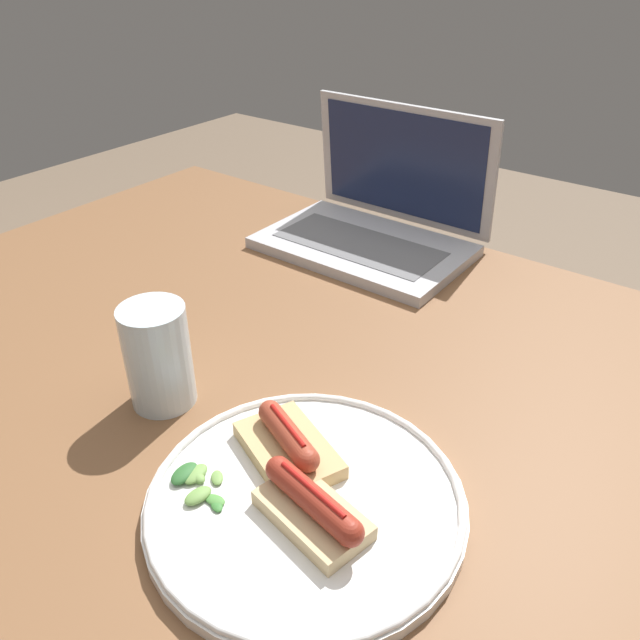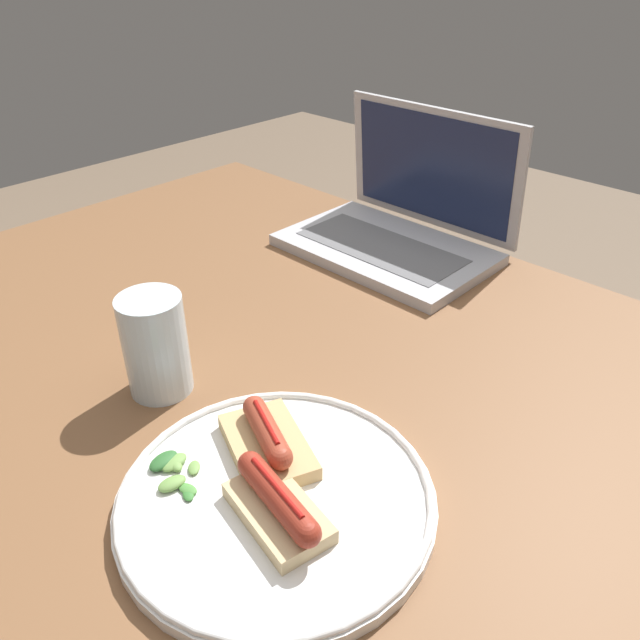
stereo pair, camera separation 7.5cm
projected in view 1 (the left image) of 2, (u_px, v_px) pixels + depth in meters
name	position (u px, v px, depth m)	size (l,w,h in m)	color
desk	(281.00, 397.00, 0.85)	(1.24, 0.87, 0.74)	brown
laptop	(375.00, 222.00, 1.04)	(0.33, 0.24, 0.22)	#B7B7BC
plate	(306.00, 500.00, 0.58)	(0.30, 0.30, 0.02)	white
sausage_toast_left	(288.00, 444.00, 0.61)	(0.13, 0.11, 0.04)	tan
sausage_toast_middle	(312.00, 507.00, 0.54)	(0.12, 0.08, 0.04)	#D6B784
salad_pile	(196.00, 482.00, 0.59)	(0.07, 0.05, 0.01)	#2D662D
drinking_glass	(158.00, 356.00, 0.68)	(0.07, 0.07, 0.12)	silver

